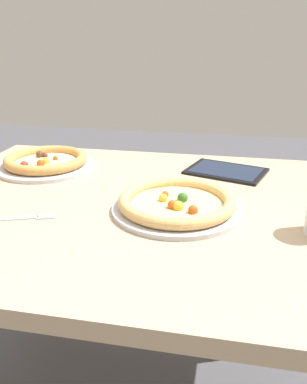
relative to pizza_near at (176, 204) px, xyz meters
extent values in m
cube|color=tan|center=(-0.12, 0.04, -0.04)|extent=(1.21, 0.96, 0.04)
cylinder|color=#89765B|center=(-0.65, 0.43, -0.42)|extent=(0.07, 0.07, 0.71)
cylinder|color=#89765B|center=(0.41, 0.43, -0.42)|extent=(0.07, 0.07, 0.71)
cylinder|color=#B7B7BC|center=(0.00, 0.00, -0.01)|extent=(0.33, 0.33, 0.01)
cylinder|color=#E5CC7F|center=(0.00, 0.00, 0.00)|extent=(0.23, 0.23, 0.01)
torus|color=tan|center=(0.00, 0.00, 0.01)|extent=(0.30, 0.30, 0.03)
sphere|color=#BF4C19|center=(-0.04, 0.04, 0.01)|extent=(0.02, 0.02, 0.02)
sphere|color=gold|center=(0.01, -0.04, 0.01)|extent=(0.03, 0.03, 0.03)
sphere|color=#BF4C19|center=(0.05, -0.05, 0.01)|extent=(0.02, 0.02, 0.02)
sphere|color=#2D6623|center=(0.01, 0.02, 0.01)|extent=(0.03, 0.03, 0.03)
sphere|color=gold|center=(-0.04, 0.01, 0.01)|extent=(0.02, 0.02, 0.02)
sphere|color=#BF4C19|center=(-0.01, -0.03, 0.01)|extent=(0.02, 0.02, 0.02)
cylinder|color=#B7B7BC|center=(-0.48, 0.26, -0.01)|extent=(0.33, 0.33, 0.01)
cylinder|color=#EFD68C|center=(-0.48, 0.26, 0.00)|extent=(0.21, 0.21, 0.01)
torus|color=#C68C47|center=(-0.48, 0.26, 0.01)|extent=(0.27, 0.27, 0.03)
sphere|color=brown|center=(-0.50, 0.31, 0.01)|extent=(0.02, 0.02, 0.02)
sphere|color=#BF4C19|center=(-0.45, 0.29, 0.01)|extent=(0.02, 0.02, 0.02)
sphere|color=maroon|center=(-0.51, 0.19, 0.01)|extent=(0.03, 0.03, 0.03)
sphere|color=gold|center=(-0.47, 0.24, 0.01)|extent=(0.02, 0.02, 0.02)
sphere|color=brown|center=(-0.52, 0.31, 0.01)|extent=(0.03, 0.03, 0.03)
sphere|color=#BF4C19|center=(-0.47, 0.22, 0.01)|extent=(0.02, 0.02, 0.02)
sphere|color=gold|center=(-0.48, 0.23, 0.01)|extent=(0.02, 0.02, 0.02)
cube|color=silver|center=(-0.40, -0.13, -0.02)|extent=(0.16, 0.07, 0.00)
cube|color=silver|center=(-0.31, -0.10, -0.02)|extent=(0.05, 0.04, 0.00)
cube|color=black|center=(0.11, 0.33, -0.02)|extent=(0.28, 0.23, 0.01)
cube|color=#192338|center=(0.11, 0.33, -0.01)|extent=(0.24, 0.20, 0.00)
camera|label=1|loc=(0.12, -0.92, 0.40)|focal=37.51mm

